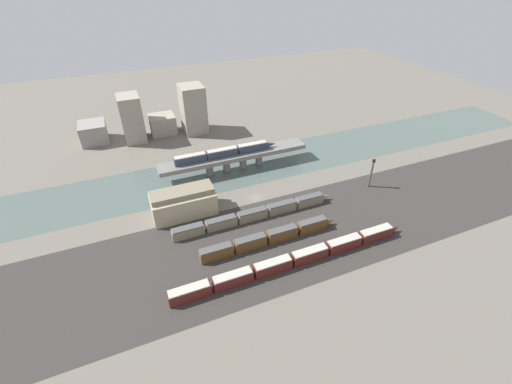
{
  "coord_description": "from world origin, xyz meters",
  "views": [
    {
      "loc": [
        -40.63,
        -97.55,
        75.48
      ],
      "look_at": [
        0.0,
        -0.5,
        2.9
      ],
      "focal_mm": 24.0,
      "sensor_mm": 36.0,
      "label": 1
    }
  ],
  "objects": [
    {
      "name": "city_block_left",
      "position": [
        -35.79,
        68.97,
        11.26
      ],
      "size": [
        9.89,
        13.01,
        22.51
      ],
      "primitive_type": "cube",
      "color": "gray",
      "rests_on": "ground"
    },
    {
      "name": "signal_tower",
      "position": [
        44.5,
        -10.21,
        6.2
      ],
      "size": [
        1.0,
        0.78,
        12.24
      ],
      "color": "#4C4C51",
      "rests_on": "ground"
    },
    {
      "name": "train_on_bridge",
      "position": [
        -3.61,
        23.0,
        8.91
      ],
      "size": [
        44.09,
        2.83,
        3.4
      ],
      "color": "#2D384C",
      "rests_on": "bridge"
    },
    {
      "name": "river_water",
      "position": [
        0.0,
        23.0,
        0.0
      ],
      "size": [
        320.0,
        29.84,
        0.01
      ],
      "primitive_type": "cube",
      "color": "#4C5B56",
      "rests_on": "ground"
    },
    {
      "name": "warehouse_building",
      "position": [
        -26.91,
        0.99,
        4.71
      ],
      "size": [
        21.89,
        10.64,
        9.9
      ],
      "color": "tan",
      "rests_on": "ground"
    },
    {
      "name": "train_yard_mid",
      "position": [
        -5.23,
        -24.34,
        1.98
      ],
      "size": [
        46.88,
        2.94,
        4.04
      ],
      "color": "brown",
      "rests_on": "ground"
    },
    {
      "name": "city_block_center",
      "position": [
        -21.6,
        71.7,
        4.75
      ],
      "size": [
        12.5,
        11.47,
        9.51
      ],
      "primitive_type": "cube",
      "color": "gray",
      "rests_on": "ground"
    },
    {
      "name": "ground_plane",
      "position": [
        0.0,
        0.0,
        0.0
      ],
      "size": [
        400.0,
        400.0,
        0.0
      ],
      "primitive_type": "plane",
      "color": "#666056"
    },
    {
      "name": "city_block_far_left",
      "position": [
        -54.47,
        74.84,
        4.76
      ],
      "size": [
        12.2,
        13.82,
        9.53
      ],
      "primitive_type": "cube",
      "color": "gray",
      "rests_on": "ground"
    },
    {
      "name": "city_block_right",
      "position": [
        -5.91,
        67.82,
        11.94
      ],
      "size": [
        11.34,
        13.3,
        23.87
      ],
      "primitive_type": "cube",
      "color": "gray",
      "rests_on": "ground"
    },
    {
      "name": "bridge",
      "position": [
        0.0,
        23.0,
        5.7
      ],
      "size": [
        63.85,
        7.92,
        7.25
      ],
      "color": "slate",
      "rests_on": "ground"
    },
    {
      "name": "railbed_yard",
      "position": [
        0.0,
        -24.0,
        0.0
      ],
      "size": [
        280.0,
        42.0,
        0.01
      ],
      "primitive_type": "cube",
      "color": "#33302D",
      "rests_on": "ground"
    },
    {
      "name": "train_yard_near",
      "position": [
        -2.11,
        -35.89,
        1.88
      ],
      "size": [
        76.28,
        3.04,
        3.83
      ],
      "color": "#5B1E19",
      "rests_on": "ground"
    },
    {
      "name": "train_yard_far",
      "position": [
        -4.64,
        -11.42,
        1.79
      ],
      "size": [
        59.45,
        2.92,
        3.65
      ],
      "color": "gray",
      "rests_on": "ground"
    }
  ]
}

